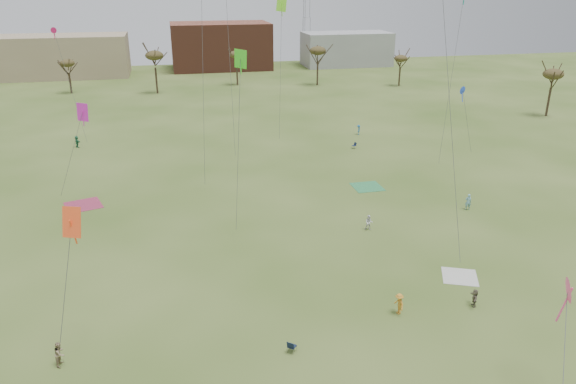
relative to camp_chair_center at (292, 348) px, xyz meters
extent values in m
plane|color=#344F18|center=(2.88, 2.33, -0.26)|extent=(260.00, 260.00, 0.00)
imported|color=#95805F|center=(-14.54, 1.90, 0.57)|extent=(0.78, 0.92, 1.66)
imported|color=brown|center=(14.46, 2.30, 0.44)|extent=(0.80, 1.36, 1.40)
imported|color=orange|center=(8.56, 2.59, 0.56)|extent=(0.73, 1.12, 1.64)
imported|color=#71AEBD|center=(23.38, 18.97, 0.61)|extent=(0.74, 0.60, 1.75)
imported|color=silver|center=(11.40, 16.47, 0.51)|extent=(0.88, 0.78, 1.53)
imported|color=#246E49|center=(-20.22, 51.82, 0.59)|extent=(1.17, 1.64, 1.71)
imported|color=#1E5D8C|center=(21.95, 49.69, 0.51)|extent=(0.94, 1.14, 1.54)
cube|color=silver|center=(15.59, 6.40, -0.26)|extent=(3.65, 3.65, 0.03)
cube|color=#972E4C|center=(-16.60, 28.88, -0.26)|extent=(4.53, 4.53, 0.03)
cube|color=#31874D|center=(15.32, 27.54, -0.26)|extent=(3.43, 3.43, 0.03)
cube|color=#121C32|center=(0.01, 0.01, 0.16)|extent=(0.70, 0.70, 0.04)
cube|color=#121C32|center=(-0.14, -0.16, 0.39)|extent=(0.47, 0.42, 0.44)
cube|color=#151F39|center=(18.83, 42.67, 0.16)|extent=(0.64, 0.64, 0.04)
cube|color=#151F39|center=(19.05, 42.75, 0.39)|extent=(0.29, 0.52, 0.44)
cube|color=#EB481B|center=(-12.91, 3.45, 8.81)|extent=(0.97, 0.97, 1.90)
cube|color=#EB481B|center=(-12.91, 3.45, 8.14)|extent=(0.08, 0.08, 1.71)
cylinder|color=#4C4C51|center=(-13.76, 2.87, 4.72)|extent=(1.74, 1.22, 8.17)
cube|color=green|center=(-0.32, 18.82, 16.10)|extent=(0.83, 0.83, 1.63)
cube|color=green|center=(-0.32, 18.82, 15.53)|extent=(0.08, 0.08, 1.47)
cylinder|color=#4C4C51|center=(-0.87, 18.13, 8.37)|extent=(1.15, 1.43, 15.46)
cone|color=#E3477E|center=(14.61, -6.00, 6.12)|extent=(1.53, 0.11, 1.53)
cube|color=#E3477E|center=(14.61, -6.00, 5.15)|extent=(0.08, 0.08, 2.50)
cylinder|color=#4C4C51|center=(12.94, -8.63, 3.38)|extent=(3.38, 5.29, 5.51)
cylinder|color=#4C4C51|center=(14.94, 9.46, 12.05)|extent=(1.96, 4.79, 22.83)
cylinder|color=#4C4C51|center=(-2.79, 31.28, 14.19)|extent=(1.28, 2.44, 27.10)
cone|color=blue|center=(30.56, 34.95, 9.11)|extent=(1.03, 0.07, 1.03)
cube|color=blue|center=(30.56, 34.95, 8.46)|extent=(0.08, 0.08, 1.69)
cylinder|color=#4C4C51|center=(31.72, 34.93, 4.88)|extent=(2.36, 0.08, 8.48)
cube|color=#C422A8|center=(-15.54, 30.15, 9.62)|extent=(0.96, 0.96, 1.89)
cube|color=#C422A8|center=(-15.54, 30.15, 8.96)|extent=(0.08, 0.08, 1.71)
cylinder|color=#4C4C51|center=(-17.23, 30.01, 5.13)|extent=(3.41, 0.33, 8.99)
cube|color=#7FE726|center=(9.36, 48.02, 19.46)|extent=(1.13, 1.13, 2.21)
cube|color=#7FE726|center=(9.36, 48.02, 18.68)|extent=(0.08, 0.08, 1.99)
cylinder|color=#4C4C51|center=(9.03, 47.44, 10.05)|extent=(0.70, 1.20, 18.82)
cone|color=#AE1249|center=(-21.24, 52.73, 16.05)|extent=(0.81, 0.06, 0.81)
cube|color=#AE1249|center=(-21.24, 52.73, 15.53)|extent=(0.08, 0.08, 1.32)
cylinder|color=#4C4C51|center=(-19.95, 51.72, 8.34)|extent=(2.63, 2.07, 15.42)
cylinder|color=#4C4C51|center=(27.36, 32.43, 11.06)|extent=(2.24, 2.28, 20.85)
cylinder|color=#4C4C51|center=(1.37, 42.45, 12.56)|extent=(0.05, 4.37, 23.84)
cylinder|color=#3A2B1E|center=(-27.12, 94.33, 1.90)|extent=(0.40, 0.40, 4.32)
ellipsoid|color=#473D1E|center=(-27.12, 94.33, 6.08)|extent=(3.02, 3.02, 1.58)
cylinder|color=#3A2B1E|center=(-9.12, 90.33, 2.44)|extent=(0.40, 0.40, 5.40)
ellipsoid|color=#473D1E|center=(-9.12, 90.33, 7.66)|extent=(3.78, 3.78, 1.98)
cylinder|color=#3A2B1E|center=(8.88, 96.33, 2.08)|extent=(0.40, 0.40, 4.68)
ellipsoid|color=#473D1E|center=(8.88, 96.33, 6.60)|extent=(3.28, 3.28, 1.72)
cylinder|color=#3A2B1E|center=(26.88, 92.33, 2.38)|extent=(0.40, 0.40, 5.28)
ellipsoid|color=#473D1E|center=(26.88, 92.33, 7.48)|extent=(3.70, 3.70, 1.94)
cylinder|color=#3A2B1E|center=(44.88, 87.33, 1.84)|extent=(0.40, 0.40, 4.20)
ellipsoid|color=#473D1E|center=(44.88, 87.33, 5.90)|extent=(2.94, 2.94, 1.54)
cylinder|color=#3A2B1E|center=(58.88, 54.33, 2.26)|extent=(0.40, 0.40, 5.04)
ellipsoid|color=#473D1E|center=(58.88, 54.33, 7.13)|extent=(3.53, 3.53, 1.85)
cube|color=#937F60|center=(-32.12, 117.33, 4.74)|extent=(32.00, 14.00, 10.00)
cube|color=brown|center=(7.88, 122.33, 5.74)|extent=(26.00, 16.00, 12.00)
cube|color=gray|center=(42.88, 120.33, 4.24)|extent=(24.00, 12.00, 9.00)
camera|label=1|loc=(-6.46, -28.34, 22.48)|focal=33.69mm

